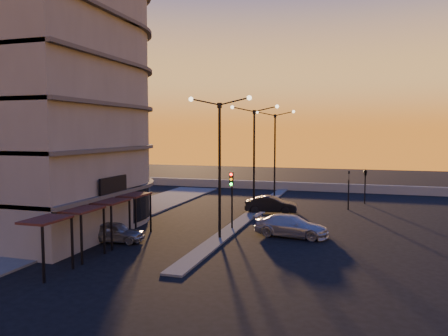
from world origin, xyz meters
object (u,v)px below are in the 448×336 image
at_px(car_hatchback, 115,232).
at_px(car_sedan, 271,205).
at_px(streetlamp_mid, 254,150).
at_px(traffic_light_main, 232,191).
at_px(car_wagon, 292,226).

distance_m(car_hatchback, car_sedan, 15.21).
height_order(streetlamp_mid, traffic_light_main, streetlamp_mid).
relative_size(streetlamp_mid, car_sedan, 2.10).
bearing_deg(car_sedan, traffic_light_main, 162.26).
height_order(traffic_light_main, car_wagon, traffic_light_main).
xyz_separation_m(traffic_light_main, car_wagon, (4.50, -0.71, -2.15)).
xyz_separation_m(car_hatchback, car_wagon, (10.84, 4.90, 0.07)).
bearing_deg(traffic_light_main, car_wagon, -9.01).
bearing_deg(car_hatchback, streetlamp_mid, -34.69).
height_order(streetlamp_mid, car_wagon, streetlamp_mid).
height_order(streetlamp_mid, car_sedan, streetlamp_mid).
bearing_deg(streetlamp_mid, car_wagon, -60.15).
distance_m(traffic_light_main, car_wagon, 5.04).
bearing_deg(car_wagon, traffic_light_main, 87.81).
relative_size(traffic_light_main, car_hatchback, 1.08).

